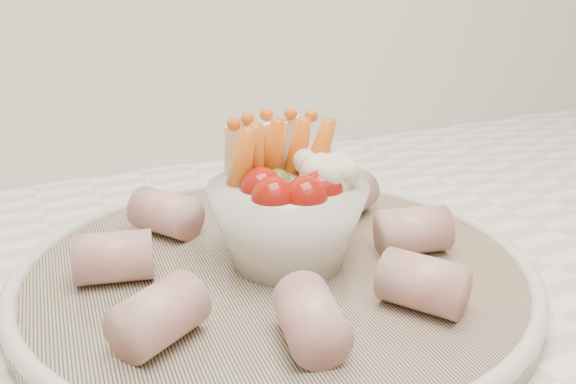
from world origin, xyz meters
name	(u,v)px	position (x,y,z in m)	size (l,w,h in m)	color
serving_platter	(275,270)	(0.13, 1.44, 0.93)	(0.41, 0.41, 0.02)	navy
veggie_bowl	(289,210)	(0.15, 1.44, 0.98)	(0.11, 0.11, 0.11)	silver
cured_meat_rolls	(274,243)	(0.13, 1.44, 0.95)	(0.27, 0.28, 0.04)	#A84C51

